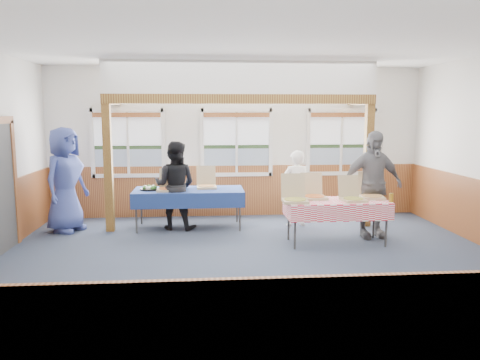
# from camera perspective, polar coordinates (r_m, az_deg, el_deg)

# --- Properties ---
(floor) EXTENTS (8.00, 8.00, 0.00)m
(floor) POSITION_cam_1_polar(r_m,az_deg,el_deg) (6.98, 1.73, -10.47)
(floor) COLOR #282E41
(floor) RESTS_ON ground
(ceiling) EXTENTS (8.00, 8.00, 0.00)m
(ceiling) POSITION_cam_1_polar(r_m,az_deg,el_deg) (6.68, 1.85, 16.49)
(ceiling) COLOR white
(ceiling) RESTS_ON wall_back
(wall_back) EXTENTS (8.00, 0.00, 8.00)m
(wall_back) POSITION_cam_1_polar(r_m,az_deg,el_deg) (10.12, -0.44, 4.60)
(wall_back) COLOR silver
(wall_back) RESTS_ON floor
(wall_front) EXTENTS (8.00, 0.00, 8.00)m
(wall_front) POSITION_cam_1_polar(r_m,az_deg,el_deg) (3.23, 8.78, -3.27)
(wall_front) COLOR silver
(wall_front) RESTS_ON floor
(wainscot_back) EXTENTS (7.98, 0.05, 1.10)m
(wainscot_back) POSITION_cam_1_polar(r_m,az_deg,el_deg) (10.22, -0.42, -1.29)
(wainscot_back) COLOR brown
(wainscot_back) RESTS_ON floor
(wainscot_front) EXTENTS (7.98, 0.05, 1.10)m
(wainscot_front) POSITION_cam_1_polar(r_m,az_deg,el_deg) (3.61, 8.29, -19.78)
(wainscot_front) COLOR brown
(wainscot_front) RESTS_ON floor
(window_left) EXTENTS (1.56, 0.10, 1.46)m
(window_left) POSITION_cam_1_polar(r_m,az_deg,el_deg) (10.17, -13.51, 4.84)
(window_left) COLOR silver
(window_left) RESTS_ON wall_back
(window_mid) EXTENTS (1.56, 0.10, 1.46)m
(window_mid) POSITION_cam_1_polar(r_m,az_deg,el_deg) (10.07, -0.42, 5.04)
(window_mid) COLOR silver
(window_mid) RESTS_ON wall_back
(window_right) EXTENTS (1.56, 0.10, 1.46)m
(window_right) POSITION_cam_1_polar(r_m,az_deg,el_deg) (10.50, 12.25, 4.98)
(window_right) COLOR silver
(window_right) RESTS_ON wall_back
(post_left) EXTENTS (0.15, 0.15, 2.40)m
(post_left) POSITION_cam_1_polar(r_m,az_deg,el_deg) (9.10, -15.76, 1.36)
(post_left) COLOR #552D12
(post_left) RESTS_ON floor
(post_right) EXTENTS (0.15, 0.15, 2.40)m
(post_right) POSITION_cam_1_polar(r_m,az_deg,el_deg) (9.50, 15.33, 1.66)
(post_right) COLOR #552D12
(post_right) RESTS_ON floor
(cross_beam) EXTENTS (5.15, 0.18, 0.18)m
(cross_beam) POSITION_cam_1_polar(r_m,az_deg,el_deg) (8.91, 0.13, 9.84)
(cross_beam) COLOR #552D12
(cross_beam) RESTS_ON post_left
(table_left) EXTENTS (2.22, 1.19, 0.76)m
(table_left) POSITION_cam_1_polar(r_m,az_deg,el_deg) (9.16, -6.27, -1.46)
(table_left) COLOR #363636
(table_left) RESTS_ON floor
(table_right) EXTENTS (1.88, 1.49, 0.76)m
(table_right) POSITION_cam_1_polar(r_m,az_deg,el_deg) (8.16, 11.70, -2.84)
(table_right) COLOR #363636
(table_right) RESTS_ON floor
(pizza_box_a) EXTENTS (0.40, 0.48, 0.40)m
(pizza_box_a) POSITION_cam_1_polar(r_m,az_deg,el_deg) (9.05, -8.81, -0.88)
(pizza_box_a) COLOR tan
(pizza_box_a) RESTS_ON table_left
(pizza_box_b) EXTENTS (0.40, 0.48, 0.42)m
(pizza_box_b) POSITION_cam_1_polar(r_m,az_deg,el_deg) (9.29, -4.10, -0.56)
(pizza_box_b) COLOR tan
(pizza_box_b) RESTS_ON table_left
(pizza_box_c) EXTENTS (0.43, 0.52, 0.45)m
(pizza_box_c) POSITION_cam_1_polar(r_m,az_deg,el_deg) (7.87, 6.69, -2.19)
(pizza_box_c) COLOR tan
(pizza_box_c) RESTS_ON table_right
(pizza_box_d) EXTENTS (0.40, 0.49, 0.43)m
(pizza_box_d) POSITION_cam_1_polar(r_m,az_deg,el_deg) (8.23, 9.01, -1.78)
(pizza_box_d) COLOR tan
(pizza_box_d) RESTS_ON table_right
(pizza_box_e) EXTENTS (0.41, 0.49, 0.41)m
(pizza_box_e) POSITION_cam_1_polar(r_m,az_deg,el_deg) (8.14, 13.55, -2.04)
(pizza_box_e) COLOR tan
(pizza_box_e) RESTS_ON table_right
(pizza_box_f) EXTENTS (0.47, 0.54, 0.44)m
(pizza_box_f) POSITION_cam_1_polar(r_m,az_deg,el_deg) (8.48, 15.73, -1.70)
(pizza_box_f) COLOR tan
(pizza_box_f) RESTS_ON table_right
(veggie_tray) EXTENTS (0.37, 0.37, 0.09)m
(veggie_tray) POSITION_cam_1_polar(r_m,az_deg,el_deg) (9.20, -10.95, -1.00)
(veggie_tray) COLOR black
(veggie_tray) RESTS_ON table_left
(drink_glass) EXTENTS (0.07, 0.07, 0.15)m
(drink_glass) POSITION_cam_1_polar(r_m,az_deg,el_deg) (8.19, 17.95, -2.07)
(drink_glass) COLOR olive
(drink_glass) RESTS_ON table_right
(woman_white) EXTENTS (0.58, 0.40, 1.51)m
(woman_white) POSITION_cam_1_polar(r_m,az_deg,el_deg) (9.31, 6.83, -1.02)
(woman_white) COLOR white
(woman_white) RESTS_ON floor
(woman_black) EXTENTS (0.96, 0.83, 1.70)m
(woman_black) POSITION_cam_1_polar(r_m,az_deg,el_deg) (9.07, -7.93, -0.66)
(woman_black) COLOR black
(woman_black) RESTS_ON floor
(man_blue) EXTENTS (0.98, 1.14, 1.97)m
(man_blue) POSITION_cam_1_polar(r_m,az_deg,el_deg) (9.38, -20.52, 0.03)
(man_blue) COLOR #3B4A95
(man_blue) RESTS_ON floor
(person_grey) EXTENTS (1.16, 0.55, 1.92)m
(person_grey) POSITION_cam_1_polar(r_m,az_deg,el_deg) (8.70, 15.78, -0.53)
(person_grey) COLOR slate
(person_grey) RESTS_ON floor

